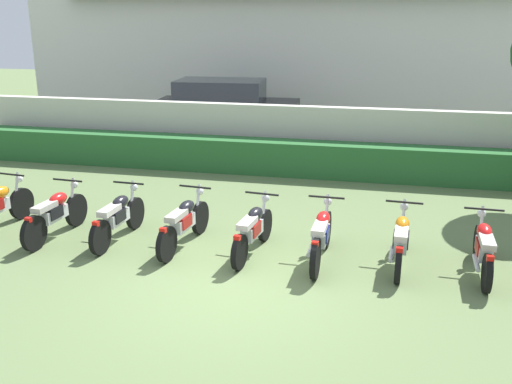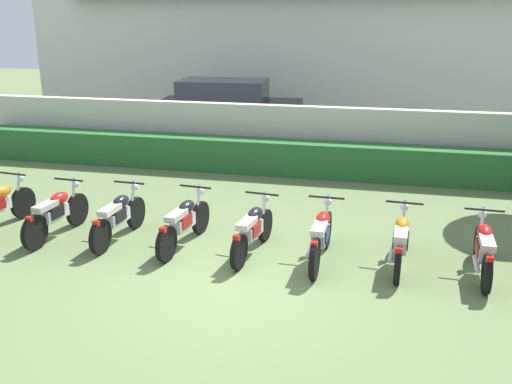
{
  "view_description": "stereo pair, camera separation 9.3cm",
  "coord_description": "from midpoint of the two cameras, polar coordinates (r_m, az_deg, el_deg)",
  "views": [
    {
      "loc": [
        2.03,
        -7.56,
        3.89
      ],
      "look_at": [
        0.0,
        1.47,
        1.0
      ],
      "focal_mm": 40.22,
      "sensor_mm": 36.0,
      "label": 1
    },
    {
      "loc": [
        2.12,
        -7.54,
        3.89
      ],
      "look_at": [
        0.0,
        1.47,
        1.0
      ],
      "focal_mm": 40.22,
      "sensor_mm": 36.0,
      "label": 2
    }
  ],
  "objects": [
    {
      "name": "ground",
      "position": [
        8.74,
        -2.45,
        -9.07
      ],
      "size": [
        60.0,
        60.0,
        0.0
      ],
      "primitive_type": "plane",
      "color": "#607547"
    },
    {
      "name": "building",
      "position": [
        23.61,
        8.01,
        18.35
      ],
      "size": [
        23.04,
        6.5,
        8.71
      ],
      "color": "white",
      "rests_on": "ground"
    },
    {
      "name": "compound_wall",
      "position": [
        14.94,
        4.42,
        5.44
      ],
      "size": [
        21.89,
        0.3,
        1.63
      ],
      "primitive_type": "cube",
      "color": "beige",
      "rests_on": "ground"
    },
    {
      "name": "hedge_row",
      "position": [
        14.35,
        3.98,
        3.36
      ],
      "size": [
        17.51,
        0.7,
        0.85
      ],
      "primitive_type": "cube",
      "color": "#28602D",
      "rests_on": "ground"
    },
    {
      "name": "parked_car",
      "position": [
        18.43,
        -3.22,
        8.12
      ],
      "size": [
        4.62,
        2.33,
        1.89
      ],
      "rotation": [
        0.0,
        0.0,
        0.07
      ],
      "color": "black",
      "rests_on": "ground"
    },
    {
      "name": "motorcycle_in_row_2",
      "position": [
        10.9,
        -19.59,
        -2.05
      ],
      "size": [
        0.6,
        1.88,
        0.97
      ],
      "rotation": [
        0.0,
        0.0,
        1.5
      ],
      "color": "black",
      "rests_on": "ground"
    },
    {
      "name": "motorcycle_in_row_3",
      "position": [
        10.44,
        -13.84,
        -2.42
      ],
      "size": [
        0.6,
        1.87,
        0.96
      ],
      "rotation": [
        0.0,
        0.0,
        1.52
      ],
      "color": "black",
      "rests_on": "ground"
    },
    {
      "name": "motorcycle_in_row_4",
      "position": [
        9.96,
        -7.46,
        -3.01
      ],
      "size": [
        0.6,
        1.94,
        0.96
      ],
      "rotation": [
        0.0,
        0.0,
        1.47
      ],
      "color": "black",
      "rests_on": "ground"
    },
    {
      "name": "motorcycle_in_row_5",
      "position": [
        9.58,
        -0.61,
        -3.75
      ],
      "size": [
        0.6,
        1.85,
        0.94
      ],
      "rotation": [
        0.0,
        0.0,
        1.46
      ],
      "color": "black",
      "rests_on": "ground"
    },
    {
      "name": "motorcycle_in_row_6",
      "position": [
        9.34,
        6.24,
        -4.31
      ],
      "size": [
        0.6,
        1.92,
        0.98
      ],
      "rotation": [
        0.0,
        0.0,
        1.54
      ],
      "color": "black",
      "rests_on": "ground"
    },
    {
      "name": "motorcycle_in_row_7",
      "position": [
        9.42,
        13.93,
        -4.66
      ],
      "size": [
        0.6,
        1.84,
        0.94
      ],
      "rotation": [
        0.0,
        0.0,
        1.51
      ],
      "color": "black",
      "rests_on": "ground"
    },
    {
      "name": "motorcycle_in_row_8",
      "position": [
        9.49,
        21.43,
        -5.23
      ],
      "size": [
        0.6,
        1.79,
        0.95
      ],
      "rotation": [
        0.0,
        0.0,
        1.53
      ],
      "color": "black",
      "rests_on": "ground"
    }
  ]
}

